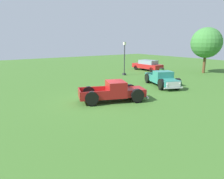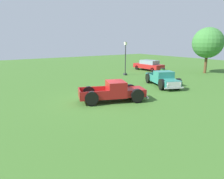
{
  "view_description": "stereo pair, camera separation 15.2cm",
  "coord_description": "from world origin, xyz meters",
  "px_view_note": "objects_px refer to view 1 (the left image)",
  "views": [
    {
      "loc": [
        13.03,
        -7.89,
        4.43
      ],
      "look_at": [
        0.8,
        0.71,
        0.9
      ],
      "focal_mm": 33.62,
      "sensor_mm": 36.0,
      "label": 1
    },
    {
      "loc": [
        13.11,
        -7.77,
        4.43
      ],
      "look_at": [
        0.8,
        0.71,
        0.9
      ],
      "focal_mm": 33.62,
      "sensor_mm": 36.0,
      "label": 2
    }
  ],
  "objects_px": {
    "pickup_truck_behind_left": "(163,79)",
    "pickup_truck_foreground": "(117,92)",
    "trash_can": "(162,72)",
    "sedan_distant_a": "(148,65)",
    "lamp_post_far": "(124,58)",
    "oak_tree_east": "(206,43)"
  },
  "relations": [
    {
      "from": "oak_tree_east",
      "to": "lamp_post_far",
      "type": "bearing_deg",
      "value": -115.64
    },
    {
      "from": "trash_can",
      "to": "lamp_post_far",
      "type": "bearing_deg",
      "value": -127.0
    },
    {
      "from": "lamp_post_far",
      "to": "oak_tree_east",
      "type": "distance_m",
      "value": 11.37
    },
    {
      "from": "pickup_truck_foreground",
      "to": "pickup_truck_behind_left",
      "type": "distance_m",
      "value": 6.79
    },
    {
      "from": "sedan_distant_a",
      "to": "oak_tree_east",
      "type": "distance_m",
      "value": 8.44
    },
    {
      "from": "pickup_truck_foreground",
      "to": "trash_can",
      "type": "distance_m",
      "value": 13.18
    },
    {
      "from": "lamp_post_far",
      "to": "trash_can",
      "type": "xyz_separation_m",
      "value": [
        2.89,
        3.83,
        -1.76
      ]
    },
    {
      "from": "pickup_truck_behind_left",
      "to": "trash_can",
      "type": "relative_size",
      "value": 5.5
    },
    {
      "from": "oak_tree_east",
      "to": "sedan_distant_a",
      "type": "bearing_deg",
      "value": -144.81
    },
    {
      "from": "sedan_distant_a",
      "to": "pickup_truck_behind_left",
      "type": "bearing_deg",
      "value": -36.96
    },
    {
      "from": "pickup_truck_foreground",
      "to": "sedan_distant_a",
      "type": "xyz_separation_m",
      "value": [
        -10.5,
        13.48,
        0.08
      ]
    },
    {
      "from": "pickup_truck_foreground",
      "to": "pickup_truck_behind_left",
      "type": "relative_size",
      "value": 1.0
    },
    {
      "from": "trash_can",
      "to": "oak_tree_east",
      "type": "distance_m",
      "value": 7.5
    },
    {
      "from": "pickup_truck_behind_left",
      "to": "pickup_truck_foreground",
      "type": "bearing_deg",
      "value": -77.98
    },
    {
      "from": "pickup_truck_behind_left",
      "to": "lamp_post_far",
      "type": "bearing_deg",
      "value": 170.99
    },
    {
      "from": "pickup_truck_foreground",
      "to": "lamp_post_far",
      "type": "height_order",
      "value": "lamp_post_far"
    },
    {
      "from": "pickup_truck_behind_left",
      "to": "lamp_post_far",
      "type": "distance_m",
      "value": 7.82
    },
    {
      "from": "pickup_truck_foreground",
      "to": "trash_can",
      "type": "height_order",
      "value": "pickup_truck_foreground"
    },
    {
      "from": "lamp_post_far",
      "to": "trash_can",
      "type": "bearing_deg",
      "value": 53.0
    },
    {
      "from": "sedan_distant_a",
      "to": "trash_can",
      "type": "distance_m",
      "value": 4.76
    },
    {
      "from": "pickup_truck_behind_left",
      "to": "sedan_distant_a",
      "type": "bearing_deg",
      "value": 143.04
    },
    {
      "from": "trash_can",
      "to": "oak_tree_east",
      "type": "relative_size",
      "value": 0.16
    }
  ]
}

